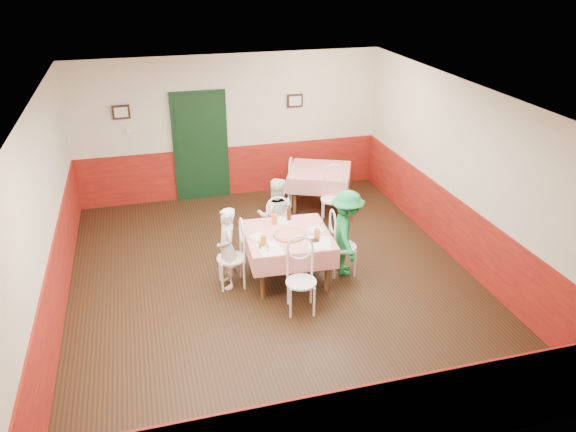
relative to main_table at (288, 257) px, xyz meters
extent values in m
plane|color=black|center=(-0.22, -0.01, -0.38)|extent=(7.00, 7.00, 0.00)
plane|color=white|center=(-0.22, -0.01, 2.42)|extent=(7.00, 7.00, 0.00)
cube|color=beige|center=(-0.22, 3.49, 1.02)|extent=(6.00, 0.10, 2.80)
cube|color=beige|center=(-0.22, -3.51, 1.02)|extent=(6.00, 0.10, 2.80)
cube|color=beige|center=(-3.22, -0.01, 1.02)|extent=(0.10, 7.00, 2.80)
cube|color=beige|center=(2.78, -0.01, 1.02)|extent=(0.10, 7.00, 2.80)
cube|color=maroon|center=(-0.22, 3.48, 0.12)|extent=(6.00, 0.03, 1.00)
cube|color=maroon|center=(-0.22, -3.49, 0.12)|extent=(6.00, 0.03, 1.00)
cube|color=maroon|center=(-3.21, -0.01, 0.12)|extent=(0.03, 7.00, 1.00)
cube|color=maroon|center=(2.76, -0.01, 0.12)|extent=(0.03, 7.00, 1.00)
cube|color=black|center=(-0.82, 3.44, 0.68)|extent=(0.96, 0.06, 2.10)
cube|color=black|center=(-2.22, 3.44, 1.48)|extent=(0.32, 0.03, 0.26)
cube|color=black|center=(1.08, 3.44, 1.48)|extent=(0.32, 0.03, 0.26)
cube|color=white|center=(-2.12, 3.44, 1.12)|extent=(0.10, 0.03, 0.10)
cube|color=red|center=(0.00, 0.00, 0.00)|extent=(1.28, 1.28, 0.77)
cube|color=red|center=(1.29, 2.43, 0.00)|extent=(1.48, 1.48, 0.77)
cylinder|color=#B74723|center=(0.01, -0.06, 0.40)|extent=(0.48, 0.48, 0.03)
cylinder|color=white|center=(-0.45, 0.01, 0.39)|extent=(0.26, 0.26, 0.01)
cylinder|color=white|center=(0.43, 0.00, 0.39)|extent=(0.26, 0.26, 0.01)
cylinder|color=white|center=(0.04, 0.41, 0.39)|extent=(0.26, 0.26, 0.01)
cylinder|color=#BF7219|center=(-0.43, -0.25, 0.46)|extent=(0.09, 0.09, 0.16)
cylinder|color=#BF7219|center=(0.36, -0.26, 0.46)|extent=(0.09, 0.09, 0.16)
cylinder|color=#BF7219|center=(-0.11, 0.38, 0.46)|extent=(0.09, 0.09, 0.16)
cylinder|color=#381C0A|center=(0.13, 0.42, 0.50)|extent=(0.07, 0.07, 0.23)
cylinder|color=silver|center=(-0.41, -0.38, 0.43)|extent=(0.04, 0.04, 0.09)
cylinder|color=silver|center=(-0.41, -0.44, 0.43)|extent=(0.04, 0.04, 0.09)
cylinder|color=#B23319|center=(-0.49, -0.33, 0.43)|extent=(0.04, 0.04, 0.09)
cube|color=white|center=(-0.37, -0.37, 0.39)|extent=(0.33, 0.42, 0.00)
cube|color=white|center=(0.36, -0.38, 0.39)|extent=(0.39, 0.46, 0.00)
cube|color=black|center=(0.31, -0.32, 0.40)|extent=(0.11, 0.10, 0.02)
imported|color=gray|center=(-0.90, 0.05, 0.25)|extent=(0.31, 0.46, 1.25)
imported|color=gray|center=(0.05, 0.90, 0.27)|extent=(0.72, 0.62, 1.28)
imported|color=gray|center=(0.90, -0.05, 0.30)|extent=(0.67, 0.96, 1.35)
camera|label=1|loc=(-1.91, -7.06, 4.14)|focal=35.00mm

